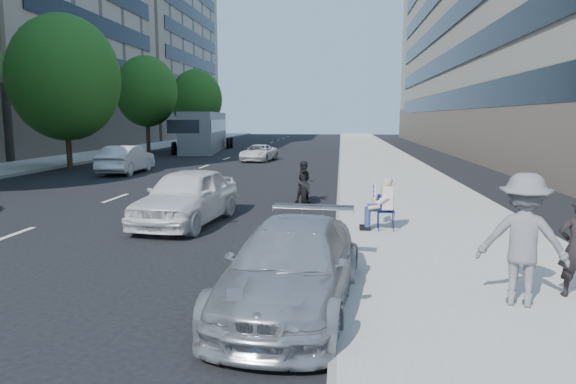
# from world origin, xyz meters

# --- Properties ---
(ground) EXTENTS (160.00, 160.00, 0.00)m
(ground) POSITION_xyz_m (0.00, 0.00, 0.00)
(ground) COLOR black
(ground) RESTS_ON ground
(near_sidewalk) EXTENTS (5.00, 120.00, 0.15)m
(near_sidewalk) POSITION_xyz_m (4.00, 20.00, 0.07)
(near_sidewalk) COLOR #9D9A93
(near_sidewalk) RESTS_ON ground
(far_sidewalk) EXTENTS (4.50, 120.00, 0.15)m
(far_sidewalk) POSITION_xyz_m (-16.75, 20.00, 0.07)
(far_sidewalk) COLOR #9D9A93
(far_sidewalk) RESTS_ON ground
(far_bldg_north) EXTENTS (22.00, 28.00, 28.00)m
(far_bldg_north) POSITION_xyz_m (-30.00, 62.00, 14.00)
(far_bldg_north) COLOR tan
(far_bldg_north) RESTS_ON ground
(near_building) EXTENTS (14.00, 70.00, 20.00)m
(near_building) POSITION_xyz_m (17.00, 32.00, 10.00)
(near_building) COLOR gray
(near_building) RESTS_ON ground
(tree_far_c) EXTENTS (6.00, 6.00, 8.47)m
(tree_far_c) POSITION_xyz_m (-13.70, 18.00, 5.02)
(tree_far_c) COLOR #382616
(tree_far_c) RESTS_ON ground
(tree_far_d) EXTENTS (4.80, 4.80, 7.65)m
(tree_far_d) POSITION_xyz_m (-13.70, 30.00, 4.89)
(tree_far_d) COLOR #382616
(tree_far_d) RESTS_ON ground
(tree_far_e) EXTENTS (5.40, 5.40, 7.89)m
(tree_far_e) POSITION_xyz_m (-13.70, 44.00, 4.78)
(tree_far_e) COLOR #382616
(tree_far_e) RESTS_ON ground
(seated_protester) EXTENTS (0.83, 1.11, 1.31)m
(seated_protester) POSITION_xyz_m (2.51, 3.01, 0.87)
(seated_protester) COLOR #121651
(seated_protester) RESTS_ON near_sidewalk
(jogger) EXTENTS (1.40, 1.04, 1.94)m
(jogger) POSITION_xyz_m (4.15, -1.89, 1.12)
(jogger) COLOR slate
(jogger) RESTS_ON near_sidewalk
(parked_sedan) EXTENTS (2.24, 4.59, 1.29)m
(parked_sedan) POSITION_xyz_m (0.80, -2.00, 0.64)
(parked_sedan) COLOR #9C9EA3
(parked_sedan) RESTS_ON ground
(white_sedan_near) EXTENTS (2.26, 4.58, 1.50)m
(white_sedan_near) POSITION_xyz_m (-2.63, 3.96, 0.75)
(white_sedan_near) COLOR white
(white_sedan_near) RESTS_ON ground
(white_sedan_mid) EXTENTS (1.64, 4.43, 1.45)m
(white_sedan_mid) POSITION_xyz_m (-9.54, 16.06, 0.72)
(white_sedan_mid) COLOR silver
(white_sedan_mid) RESTS_ON ground
(white_sedan_far) EXTENTS (2.31, 4.09, 1.08)m
(white_sedan_far) POSITION_xyz_m (-3.91, 24.22, 0.54)
(white_sedan_far) COLOR white
(white_sedan_far) RESTS_ON ground
(motorcycle) EXTENTS (0.76, 2.05, 1.42)m
(motorcycle) POSITION_xyz_m (0.31, 7.67, 0.64)
(motorcycle) COLOR black
(motorcycle) RESTS_ON ground
(bus) EXTENTS (4.07, 12.31, 3.30)m
(bus) POSITION_xyz_m (-10.16, 33.87, 1.64)
(bus) COLOR slate
(bus) RESTS_ON ground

